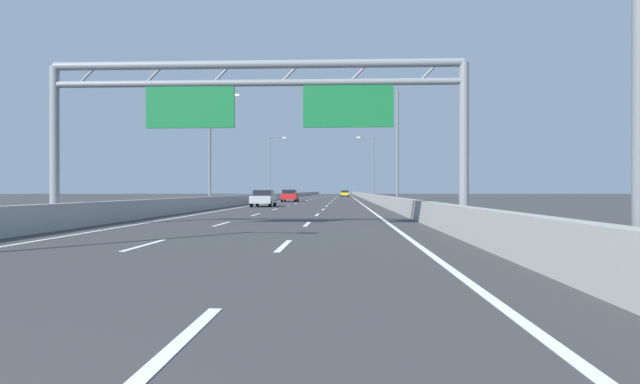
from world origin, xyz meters
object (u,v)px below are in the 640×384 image
Objects in this scene: sign_gantry at (259,101)px; orange_car at (345,193)px; yellow_car at (344,193)px; streetlamp_left_far at (271,164)px; red_car at (290,196)px; silver_car at (263,198)px; streetlamp_right_mid at (395,142)px; streetlamp_left_mid at (213,142)px; streetlamp_right_far at (372,164)px.

sign_gantry reaches higher than orange_car.
yellow_car is (3.41, 108.43, -4.09)m from sign_gantry.
sign_gantry is 108.57m from yellow_car.
streetlamp_left_far is 14.45m from red_car.
sign_gantry reaches higher than red_car.
silver_car is at bearing -83.58° from streetlamp_left_far.
sign_gantry is 1.68× the size of streetlamp_left_far.
silver_car is at bearing 165.52° from streetlamp_right_mid.
streetlamp_right_mid is at bearing -87.32° from yellow_car.
streetlamp_left_mid is at bearing -90.00° from streetlamp_left_far.
orange_car is at bearing 88.18° from sign_gantry.
red_car is (-6.90, -60.77, 0.06)m from yellow_car.
streetlamp_right_mid is 39.50m from streetlamp_left_far.
yellow_car is at bearing 94.72° from streetlamp_right_far.
yellow_car is at bearing 82.57° from streetlamp_left_mid.
red_car reaches higher than orange_car.
streetlamp_left_far is 49.18m from yellow_car.
streetlamp_left_far is 2.04× the size of red_car.
red_car is at bearing 94.19° from sign_gantry.
streetlamp_right_far is 48.10m from yellow_car.
silver_car is 0.91× the size of red_car.
silver_car is 88.20m from orange_car.
red_car is at bearing -96.06° from orange_car.
sign_gantry is 27.60m from silver_car.
yellow_car is (-3.94, 47.71, -4.68)m from streetlamp_right_far.
sign_gantry is 1.68× the size of streetlamp_right_far.
streetlamp_right_far is at bearing 0.00° from streetlamp_left_far.
streetlamp_left_far is at bearing 107.38° from red_car.
silver_car is (3.79, -33.69, -4.66)m from streetlamp_left_far.
sign_gantry is 3.43× the size of red_car.
streetlamp_left_mid is 1.00× the size of streetlamp_right_mid.
streetlamp_right_far is at bearing 90.00° from streetlamp_right_mid.
streetlamp_left_far reaches higher than yellow_car.
red_car is 1.12× the size of orange_car.
streetlamp_right_mid is at bearing -65.23° from red_car.
streetlamp_left_mid is at bearing -112.21° from streetlamp_right_far.
silver_car is (-11.14, -33.69, -4.66)m from streetlamp_right_far.
sign_gantry reaches higher than silver_car.
streetlamp_left_far is 1.00× the size of streetlamp_right_far.
red_car is at bearing 114.77° from streetlamp_right_mid.
sign_gantry is 47.96m from red_car.
orange_car is (0.24, 6.49, 0.02)m from yellow_car.
streetlamp_right_mid is at bearing -14.48° from silver_car.
streetlamp_left_mid is 1.00× the size of streetlamp_right_far.
silver_car is 20.62m from red_car.
streetlamp_right_far is (0.00, 36.57, 0.00)m from streetlamp_right_mid.
streetlamp_left_far is 55.55m from orange_car.
streetlamp_right_mid is at bearing 73.08° from sign_gantry.
streetlamp_right_far is at bearing 50.32° from red_car.
orange_car is (7.44, 87.89, -0.01)m from silver_car.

